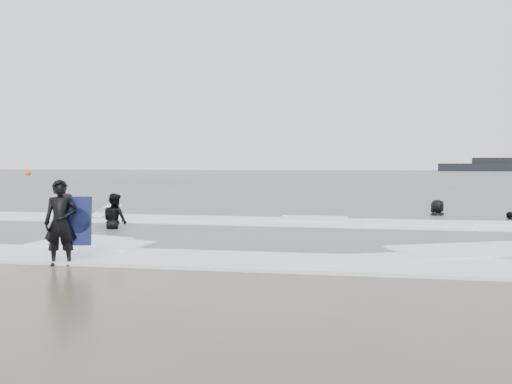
% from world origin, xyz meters
% --- Properties ---
extents(ground, '(320.00, 320.00, 0.00)m').
position_xyz_m(ground, '(0.00, 0.00, 0.00)').
color(ground, brown).
rests_on(ground, ground).
extents(sea, '(320.00, 320.00, 0.00)m').
position_xyz_m(sea, '(0.00, 80.00, 0.06)').
color(sea, '#47544C').
rests_on(sea, ground).
extents(surfer_centre, '(0.71, 0.58, 1.69)m').
position_xyz_m(surfer_centre, '(-2.66, -1.50, 0.00)').
color(surfer_centre, black).
rests_on(surfer_centre, ground).
extents(surfer_wading, '(1.01, 0.95, 1.66)m').
position_xyz_m(surfer_wading, '(-4.00, 3.52, 0.00)').
color(surfer_wading, black).
rests_on(surfer_wading, ground).
extents(surfer_breaker, '(1.33, 1.23, 1.80)m').
position_xyz_m(surfer_breaker, '(-6.84, 5.59, 0.00)').
color(surfer_breaker, black).
rests_on(surfer_breaker, ground).
extents(surfer_right_near, '(0.86, 0.88, 1.48)m').
position_xyz_m(surfer_right_near, '(8.36, 8.18, 0.00)').
color(surfer_right_near, black).
rests_on(surfer_right_near, ground).
extents(surfer_right_far, '(1.04, 0.99, 1.80)m').
position_xyz_m(surfer_right_far, '(6.14, 9.23, 0.00)').
color(surfer_right_far, black).
rests_on(surfer_right_far, ground).
extents(surf_foam, '(30.03, 9.06, 0.09)m').
position_xyz_m(surf_foam, '(0.00, 3.70, 0.04)').
color(surf_foam, white).
rests_on(surf_foam, ground).
extents(bodyboards, '(14.10, 9.89, 1.25)m').
position_xyz_m(bodyboards, '(0.73, 3.50, 0.50)').
color(bodyboards, '#0E1645').
rests_on(bodyboards, ground).
extents(buoy, '(1.00, 1.00, 1.65)m').
position_xyz_m(buoy, '(-52.06, 68.15, 0.42)').
color(buoy, '#D86509').
rests_on(buoy, ground).
extents(vessel_horizon, '(27.81, 4.97, 3.77)m').
position_xyz_m(vessel_horizon, '(42.37, 137.68, 1.41)').
color(vessel_horizon, black).
rests_on(vessel_horizon, ground).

